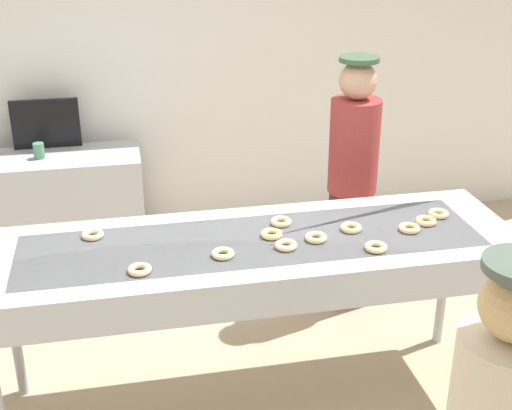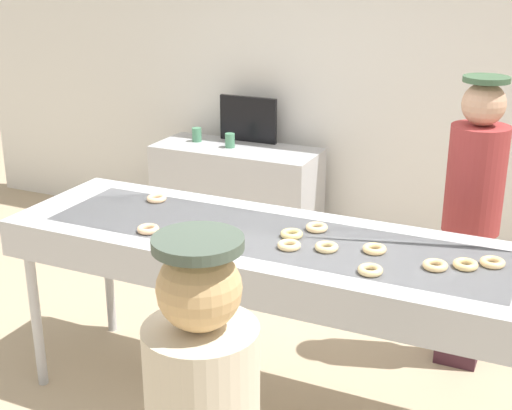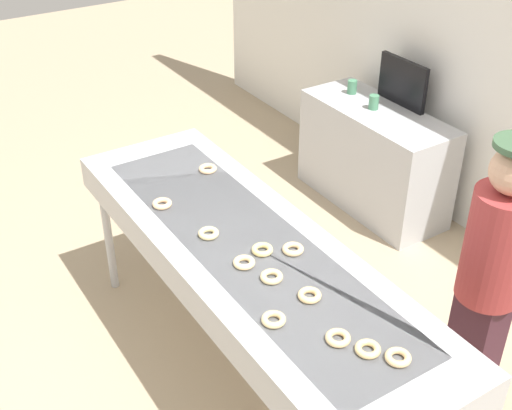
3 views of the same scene
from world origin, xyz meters
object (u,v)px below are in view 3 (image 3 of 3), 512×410
object	(u,v)px
plain_donut_4	(272,277)
worker_baker	(490,276)
plain_donut_2	(398,357)
plain_donut_8	(162,204)
plain_donut_9	(244,262)
menu_display	(403,82)
plain_donut_0	(293,249)
plain_donut_11	(208,169)
paper_cup_0	(374,102)
fryer_conveyor	(248,258)
plain_donut_5	(368,349)
plain_donut_3	(310,295)
plain_donut_6	(274,319)
plain_donut_7	(338,338)
prep_counter	(374,158)
plain_donut_1	(209,233)
paper_cup_1	(352,87)
plain_donut_10	(262,250)

from	to	relation	value
plain_donut_4	worker_baker	distance (m)	1.09
plain_donut_2	plain_donut_4	distance (m)	0.74
plain_donut_8	plain_donut_9	xyz separation A→B (m)	(0.71, 0.10, 0.00)
plain_donut_9	menu_display	xyz separation A→B (m)	(-1.28, 2.25, 0.02)
plain_donut_0	plain_donut_11	bearing A→B (deg)	177.56
worker_baker	paper_cup_0	distance (m)	2.25
plain_donut_4	plain_donut_9	xyz separation A→B (m)	(-0.17, -0.05, 0.00)
fryer_conveyor	plain_donut_5	distance (m)	0.94
plain_donut_3	plain_donut_0	bearing A→B (deg)	156.87
plain_donut_9	menu_display	world-z (taller)	menu_display
plain_donut_6	paper_cup_0	size ratio (longest dim) A/B	0.98
plain_donut_2	plain_donut_7	bearing A→B (deg)	-148.31
plain_donut_0	plain_donut_4	distance (m)	0.25
plain_donut_0	plain_donut_7	world-z (taller)	same
plain_donut_6	plain_donut_11	distance (m)	1.41
fryer_conveyor	prep_counter	distance (m)	2.28
plain_donut_0	plain_donut_1	xyz separation A→B (m)	(-0.35, -0.29, 0.00)
plain_donut_6	plain_donut_9	world-z (taller)	same
fryer_conveyor	worker_baker	bearing A→B (deg)	47.06
plain_donut_6	plain_donut_8	xyz separation A→B (m)	(-1.13, 0.00, 0.00)
plain_donut_11	prep_counter	xyz separation A→B (m)	(-0.35, 1.72, -0.59)
plain_donut_0	plain_donut_8	xyz separation A→B (m)	(-0.75, -0.37, 0.00)
plain_donut_3	plain_donut_7	distance (m)	0.30
plain_donut_6	menu_display	xyz separation A→B (m)	(-1.70, 2.36, 0.02)
plain_donut_2	prep_counter	distance (m)	2.90
plain_donut_5	worker_baker	size ratio (longest dim) A/B	0.06
plain_donut_9	prep_counter	distance (m)	2.47
plain_donut_8	plain_donut_6	bearing A→B (deg)	-0.24
plain_donut_11	worker_baker	bearing A→B (deg)	23.33
plain_donut_2	paper_cup_0	world-z (taller)	plain_donut_2
paper_cup_1	plain_donut_6	bearing A→B (deg)	-46.24
plain_donut_1	plain_donut_4	bearing A→B (deg)	9.10
fryer_conveyor	plain_donut_1	bearing A→B (deg)	-141.43
plain_donut_7	paper_cup_0	bearing A→B (deg)	135.64
fryer_conveyor	plain_donut_6	distance (m)	0.62
plain_donut_1	plain_donut_9	world-z (taller)	same
paper_cup_0	menu_display	xyz separation A→B (m)	(0.05, 0.24, 0.13)
plain_donut_9	plain_donut_7	bearing A→B (deg)	5.11
paper_cup_0	plain_donut_0	bearing A→B (deg)	-51.90
plain_donut_1	plain_donut_4	world-z (taller)	same
plain_donut_10	prep_counter	xyz separation A→B (m)	(-1.24, 1.89, -0.59)
plain_donut_10	paper_cup_1	bearing A→B (deg)	129.94
plain_donut_0	plain_donut_2	xyz separation A→B (m)	(0.85, -0.07, 0.00)
plain_donut_5	plain_donut_3	bearing A→B (deg)	179.91
plain_donut_7	plain_donut_10	distance (m)	0.71
plain_donut_9	plain_donut_11	size ratio (longest dim) A/B	1.00
paper_cup_1	plain_donut_3	bearing A→B (deg)	-43.66
plain_donut_7	paper_cup_0	size ratio (longest dim) A/B	0.98
prep_counter	paper_cup_1	world-z (taller)	paper_cup_1
plain_donut_10	plain_donut_5	bearing A→B (deg)	-0.74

